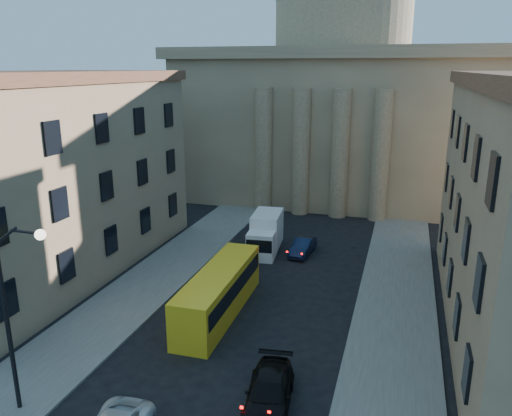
% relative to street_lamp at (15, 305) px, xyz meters
% --- Properties ---
extents(sidewalk_left, '(5.00, 60.00, 0.15)m').
position_rel_street_lamp_xyz_m(sidewalk_left, '(-1.53, 10.00, -5.21)').
color(sidewalk_left, '#5F5B57').
rests_on(sidewalk_left, ground).
extents(sidewalk_right, '(5.00, 60.00, 0.15)m').
position_rel_street_lamp_xyz_m(sidewalk_right, '(15.47, 10.00, -5.21)').
color(sidewalk_right, '#5F5B57').
rests_on(sidewalk_right, ground).
extents(church, '(68.02, 28.76, 36.60)m').
position_rel_street_lamp_xyz_m(church, '(6.97, 47.47, 6.59)').
color(church, '#79664A').
rests_on(church, ground).
extents(building_left, '(11.60, 26.60, 14.70)m').
position_rel_street_lamp_xyz_m(building_left, '(-10.03, 14.00, 2.14)').
color(building_left, '#A2835F').
rests_on(building_left, ground).
extents(street_lamp, '(2.62, 0.44, 8.83)m').
position_rel_street_lamp_xyz_m(street_lamp, '(0.00, 0.00, 0.00)').
color(street_lamp, black).
rests_on(street_lamp, ground).
extents(car_right_mid, '(2.68, 5.25, 1.46)m').
position_rel_street_lamp_xyz_m(car_right_mid, '(10.22, 3.48, -4.56)').
color(car_right_mid, black).
rests_on(car_right_mid, ground).
extents(car_right_far, '(1.69, 3.94, 1.33)m').
position_rel_street_lamp_xyz_m(car_right_far, '(9.97, 4.22, -4.62)').
color(car_right_far, '#4A4A4F').
rests_on(car_right_far, ground).
extents(car_right_distant, '(1.75, 4.09, 1.31)m').
position_rel_street_lamp_xyz_m(car_right_distant, '(7.77, 22.94, -4.63)').
color(car_right_distant, black).
rests_on(car_right_distant, ground).
extents(city_bus, '(2.52, 10.21, 2.87)m').
position_rel_street_lamp_xyz_m(city_bus, '(4.85, 11.25, -3.74)').
color(city_bus, yellow).
rests_on(city_bus, ground).
extents(box_truck, '(2.75, 5.83, 3.10)m').
position_rel_street_lamp_xyz_m(box_truck, '(4.58, 22.83, -3.82)').
color(box_truck, white).
rests_on(box_truck, ground).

